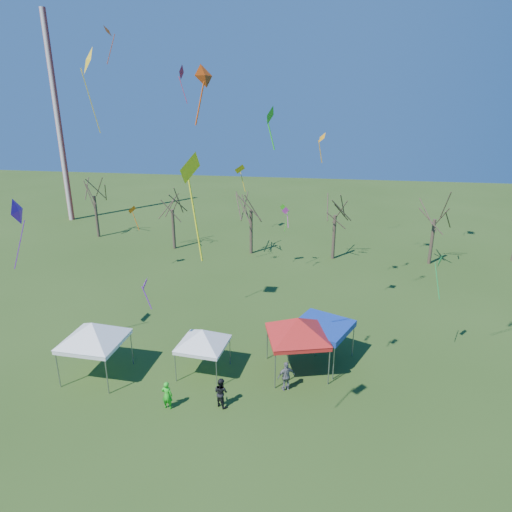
{
  "coord_description": "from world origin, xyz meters",
  "views": [
    {
      "loc": [
        5.02,
        -19.92,
        15.74
      ],
      "look_at": [
        1.46,
        3.0,
        7.44
      ],
      "focal_mm": 32.0,
      "sensor_mm": 36.0,
      "label": 1
    }
  ],
  "objects_px": {
    "tree_1": "(171,195)",
    "tent_white_mid": "(202,333)",
    "person_green": "(167,395)",
    "person_dark": "(221,392)",
    "tree_3": "(336,199)",
    "radio_mast": "(58,121)",
    "tree_0": "(92,181)",
    "tree_4": "(437,203)",
    "tent_white_west": "(92,326)",
    "person_grey": "(286,376)",
    "tent_red": "(298,322)",
    "tree_2": "(251,194)",
    "tent_blue": "(322,327)"
  },
  "relations": [
    {
      "from": "tree_1",
      "to": "tent_white_west",
      "type": "height_order",
      "value": "tree_1"
    },
    {
      "from": "tree_0",
      "to": "person_dark",
      "type": "height_order",
      "value": "tree_0"
    },
    {
      "from": "tree_4",
      "to": "tent_white_west",
      "type": "relative_size",
      "value": 1.74
    },
    {
      "from": "tent_white_west",
      "to": "tree_2",
      "type": "bearing_deg",
      "value": 76.81
    },
    {
      "from": "tree_2",
      "to": "tree_0",
      "type": "bearing_deg",
      "value": 170.76
    },
    {
      "from": "radio_mast",
      "to": "tent_white_west",
      "type": "xyz_separation_m",
      "value": [
        20.26,
        -32.57,
        -9.27
      ]
    },
    {
      "from": "tree_0",
      "to": "tent_white_west",
      "type": "height_order",
      "value": "tree_0"
    },
    {
      "from": "tree_3",
      "to": "person_green",
      "type": "height_order",
      "value": "tree_3"
    },
    {
      "from": "tree_1",
      "to": "tent_white_mid",
      "type": "xyz_separation_m",
      "value": [
        9.14,
        -21.99,
        -3.11
      ]
    },
    {
      "from": "tree_2",
      "to": "tent_white_west",
      "type": "bearing_deg",
      "value": -103.19
    },
    {
      "from": "tree_2",
      "to": "person_grey",
      "type": "height_order",
      "value": "tree_2"
    },
    {
      "from": "person_green",
      "to": "person_dark",
      "type": "bearing_deg",
      "value": -163.09
    },
    {
      "from": "tree_2",
      "to": "person_dark",
      "type": "relative_size",
      "value": 4.9
    },
    {
      "from": "tree_1",
      "to": "tent_blue",
      "type": "bearing_deg",
      "value": -50.75
    },
    {
      "from": "radio_mast",
      "to": "tree_3",
      "type": "xyz_separation_m",
      "value": [
        34.03,
        -9.96,
        -6.42
      ]
    },
    {
      "from": "tent_white_west",
      "to": "tent_white_mid",
      "type": "xyz_separation_m",
      "value": [
        6.12,
        1.23,
        -0.55
      ]
    },
    {
      "from": "tree_1",
      "to": "tent_white_west",
      "type": "xyz_separation_m",
      "value": [
        3.02,
        -23.22,
        -2.56
      ]
    },
    {
      "from": "person_dark",
      "to": "person_green",
      "type": "bearing_deg",
      "value": 42.41
    },
    {
      "from": "tent_white_west",
      "to": "person_grey",
      "type": "relative_size",
      "value": 2.57
    },
    {
      "from": "tree_1",
      "to": "person_grey",
      "type": "bearing_deg",
      "value": -58.35
    },
    {
      "from": "tree_4",
      "to": "person_green",
      "type": "xyz_separation_m",
      "value": [
        -18.02,
        -24.83,
        -5.25
      ]
    },
    {
      "from": "radio_mast",
      "to": "person_grey",
      "type": "distance_m",
      "value": 46.48
    },
    {
      "from": "tent_white_mid",
      "to": "person_green",
      "type": "bearing_deg",
      "value": -106.62
    },
    {
      "from": "radio_mast",
      "to": "person_dark",
      "type": "relative_size",
      "value": 14.98
    },
    {
      "from": "tree_1",
      "to": "tree_3",
      "type": "height_order",
      "value": "tree_3"
    },
    {
      "from": "tree_0",
      "to": "person_green",
      "type": "xyz_separation_m",
      "value": [
        18.18,
        -28.22,
        -5.68
      ]
    },
    {
      "from": "radio_mast",
      "to": "person_dark",
      "type": "bearing_deg",
      "value": -50.61
    },
    {
      "from": "tree_1",
      "to": "tree_3",
      "type": "bearing_deg",
      "value": -2.06
    },
    {
      "from": "tree_2",
      "to": "tree_1",
      "type": "bearing_deg",
      "value": 178.15
    },
    {
      "from": "radio_mast",
      "to": "tent_blue",
      "type": "bearing_deg",
      "value": -41.04
    },
    {
      "from": "radio_mast",
      "to": "tree_0",
      "type": "relative_size",
      "value": 2.96
    },
    {
      "from": "tent_red",
      "to": "tree_4",
      "type": "bearing_deg",
      "value": 60.43
    },
    {
      "from": "tree_3",
      "to": "tent_white_mid",
      "type": "relative_size",
      "value": 2.11
    },
    {
      "from": "tree_4",
      "to": "tent_red",
      "type": "relative_size",
      "value": 1.76
    },
    {
      "from": "tree_0",
      "to": "tree_3",
      "type": "xyz_separation_m",
      "value": [
        26.88,
        -3.34,
        -0.41
      ]
    },
    {
      "from": "tree_2",
      "to": "tent_blue",
      "type": "distance_m",
      "value": 21.11
    },
    {
      "from": "radio_mast",
      "to": "person_green",
      "type": "height_order",
      "value": "radio_mast"
    },
    {
      "from": "tree_3",
      "to": "tent_red",
      "type": "relative_size",
      "value": 1.76
    },
    {
      "from": "tree_2",
      "to": "tent_white_mid",
      "type": "bearing_deg",
      "value": -88.04
    },
    {
      "from": "radio_mast",
      "to": "tent_white_west",
      "type": "bearing_deg",
      "value": -58.12
    },
    {
      "from": "tent_white_mid",
      "to": "person_dark",
      "type": "bearing_deg",
      "value": -59.1
    },
    {
      "from": "tree_1",
      "to": "person_dark",
      "type": "height_order",
      "value": "tree_1"
    },
    {
      "from": "person_dark",
      "to": "person_green",
      "type": "height_order",
      "value": "person_dark"
    },
    {
      "from": "tree_0",
      "to": "tree_1",
      "type": "height_order",
      "value": "tree_0"
    },
    {
      "from": "tent_white_mid",
      "to": "tent_red",
      "type": "relative_size",
      "value": 0.83
    },
    {
      "from": "tree_1",
      "to": "tree_2",
      "type": "distance_m",
      "value": 8.42
    },
    {
      "from": "tree_4",
      "to": "tree_0",
      "type": "bearing_deg",
      "value": 174.66
    },
    {
      "from": "radio_mast",
      "to": "tree_0",
      "type": "distance_m",
      "value": 11.45
    },
    {
      "from": "radio_mast",
      "to": "person_green",
      "type": "distance_m",
      "value": 44.63
    },
    {
      "from": "tree_3",
      "to": "tent_red",
      "type": "bearing_deg",
      "value": -96.23
    }
  ]
}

